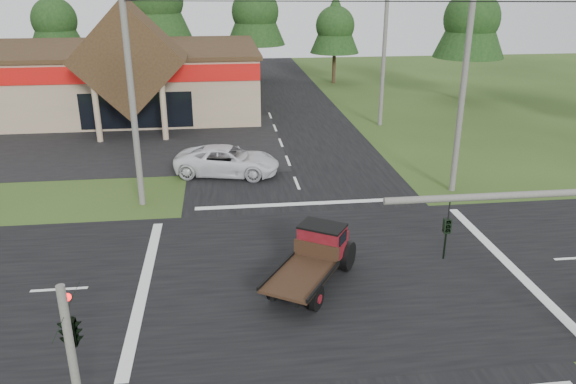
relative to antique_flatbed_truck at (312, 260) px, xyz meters
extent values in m
plane|color=#2B4017|center=(0.93, 0.74, -1.02)|extent=(120.00, 120.00, 0.00)
cube|color=black|center=(0.93, 0.74, -1.01)|extent=(12.00, 120.00, 0.02)
cube|color=black|center=(0.93, 0.74, -1.01)|extent=(120.00, 12.00, 0.02)
cube|color=black|center=(-13.07, 19.74, -1.00)|extent=(28.00, 14.00, 0.02)
cube|color=#998968|center=(-15.07, 30.74, 1.48)|extent=(30.00, 15.00, 5.00)
cube|color=#392317|center=(-15.07, 30.74, 4.03)|extent=(30.40, 15.40, 0.30)
cube|color=#A10E0C|center=(-15.07, 23.19, 3.08)|extent=(30.00, 0.12, 1.20)
cube|color=#392317|center=(-9.07, 22.24, 4.28)|extent=(7.78, 4.00, 7.78)
cylinder|color=#998968|center=(-11.27, 20.54, 0.98)|extent=(0.40, 0.40, 4.00)
cylinder|color=#998968|center=(-6.87, 20.54, 0.98)|extent=(0.40, 0.40, 4.00)
cube|color=black|center=(-9.07, 23.22, 0.48)|extent=(8.00, 0.08, 2.60)
cylinder|color=#595651|center=(4.43, -6.76, 4.98)|extent=(8.00, 0.16, 0.16)
imported|color=black|center=(1.93, -6.76, 3.98)|extent=(0.16, 0.20, 1.00)
cylinder|color=#595651|center=(-6.57, -6.76, 1.18)|extent=(0.20, 0.20, 4.40)
imported|color=black|center=(-6.57, -6.56, 2.68)|extent=(0.53, 2.48, 1.00)
sphere|color=#FF0C0C|center=(-6.57, -6.41, 2.88)|extent=(0.18, 0.18, 0.18)
cylinder|color=#595651|center=(-7.07, 8.74, 4.23)|extent=(0.30, 0.30, 10.50)
cylinder|color=#595651|center=(8.93, 8.74, 4.73)|extent=(0.30, 0.30, 11.50)
cylinder|color=#595651|center=(8.93, 22.74, 4.58)|extent=(0.30, 0.30, 11.20)
cylinder|color=#332316|center=(-19.07, 42.74, 0.73)|extent=(0.36, 0.36, 3.50)
cone|color=black|center=(-19.07, 42.74, 5.78)|extent=(5.60, 5.60, 6.60)
sphere|color=black|center=(-19.07, 42.74, 5.48)|extent=(4.40, 4.40, 4.40)
cylinder|color=#332316|center=(-9.07, 41.74, 1.26)|extent=(0.36, 0.36, 4.55)
cylinder|color=#332316|center=(0.93, 42.74, 0.91)|extent=(0.36, 0.36, 3.85)
cone|color=black|center=(0.93, 42.74, 6.46)|extent=(6.16, 6.16, 7.26)
sphere|color=black|center=(0.93, 42.74, 6.13)|extent=(4.84, 4.84, 4.84)
cylinder|color=#332316|center=(8.93, 40.74, 0.56)|extent=(0.36, 0.36, 3.15)
cone|color=black|center=(8.93, 40.74, 5.10)|extent=(5.04, 5.04, 5.94)
sphere|color=black|center=(8.93, 40.74, 4.83)|extent=(3.96, 3.96, 3.96)
cylinder|color=#332316|center=(18.93, 30.74, 0.91)|extent=(0.36, 0.36, 3.85)
cone|color=black|center=(18.93, 30.74, 6.46)|extent=(6.16, 6.16, 7.26)
sphere|color=black|center=(18.93, 30.74, 6.13)|extent=(4.84, 4.84, 4.84)
imported|color=silver|center=(-2.77, 12.72, -0.21)|extent=(6.28, 3.91, 1.62)
camera|label=1|loc=(-3.00, -17.69, 9.54)|focal=35.00mm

